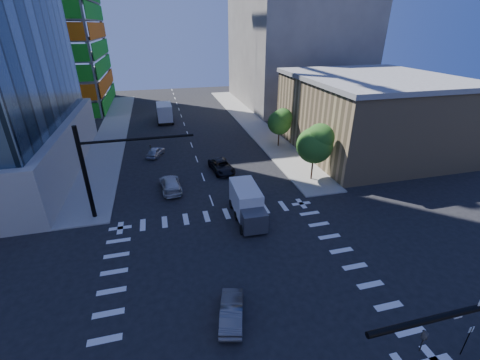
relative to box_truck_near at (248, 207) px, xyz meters
name	(u,v)px	position (x,y,z in m)	size (l,w,h in m)	color
ground	(239,278)	(-2.78, -7.52, -1.35)	(160.00, 160.00, 0.00)	black
road_markings	(239,278)	(-2.78, -7.52, -1.35)	(20.00, 20.00, 0.01)	silver
sidewalk_ne	(251,122)	(9.72, 32.48, -1.28)	(5.00, 60.00, 0.15)	gray
sidewalk_nw	(113,132)	(-15.28, 32.48, -1.28)	(5.00, 60.00, 0.15)	gray
commercial_building	(370,114)	(22.22, 14.48, 3.96)	(20.50, 22.50, 10.60)	#998158
bg_building_ne	(296,39)	(24.22, 47.48, 12.65)	(24.00, 30.00, 28.00)	#69625E
signal_mast_nw	(101,164)	(-12.78, 3.98, 4.14)	(10.20, 0.40, 9.00)	black
tree_south	(316,143)	(9.85, 6.38, 3.34)	(4.16, 4.16, 6.82)	#382316
tree_north	(281,121)	(10.15, 18.38, 2.64)	(3.54, 3.52, 5.78)	#382316
no_parking_sign	(468,338)	(7.92, -16.52, 0.03)	(0.30, 0.06, 2.20)	black
car_nb_far	(222,166)	(-0.22, 11.55, -0.64)	(2.36, 5.11, 1.42)	black
car_sb_near	(171,184)	(-6.78, 7.99, -0.59)	(2.12, 5.22, 1.51)	#B5B5B5
car_sb_mid	(155,152)	(-8.24, 19.07, -0.70)	(1.54, 3.82, 1.30)	#B3B4BC
car_sb_cross	(232,311)	(-4.12, -10.89, -0.70)	(1.38, 3.97, 1.31)	#4E4F53
box_truck_near	(248,207)	(0.00, 0.00, 0.00)	(2.62, 5.88, 3.05)	black
box_truck_far	(164,113)	(-6.13, 37.41, 0.21)	(2.94, 6.77, 3.54)	black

